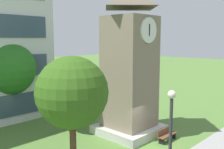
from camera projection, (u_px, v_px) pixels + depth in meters
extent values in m
cube|color=gray|center=(130.00, 76.00, 18.84)|extent=(3.11, 3.11, 8.60)
cube|color=beige|center=(129.00, 129.00, 19.38)|extent=(4.20, 4.20, 0.60)
pyramid|color=#6A5D4D|center=(130.00, 0.00, 18.11)|extent=(3.42, 3.42, 1.10)
cylinder|color=white|center=(149.00, 30.00, 17.29)|extent=(1.71, 0.12, 1.71)
cylinder|color=white|center=(144.00, 31.00, 19.56)|extent=(0.12, 1.71, 1.71)
cube|color=black|center=(149.00, 28.00, 17.22)|extent=(0.07, 0.08, 0.51)
cube|color=black|center=(150.00, 30.00, 17.24)|extent=(0.06, 0.04, 0.77)
cube|color=brown|center=(168.00, 135.00, 17.76)|extent=(1.80, 0.49, 0.06)
cube|color=brown|center=(165.00, 131.00, 17.88)|extent=(1.80, 0.06, 0.40)
cube|color=black|center=(162.00, 141.00, 17.28)|extent=(0.08, 0.43, 0.45)
cube|color=black|center=(173.00, 135.00, 18.31)|extent=(0.08, 0.43, 0.45)
sphere|color=#F2EFCC|center=(172.00, 94.00, 10.69)|extent=(0.36, 0.36, 0.36)
cylinder|color=#513823|center=(73.00, 144.00, 13.61)|extent=(0.35, 0.35, 2.95)
sphere|color=#36611A|center=(72.00, 92.00, 13.23)|extent=(3.76, 3.76, 3.76)
cylinder|color=#513823|center=(70.00, 115.00, 19.67)|extent=(0.32, 0.32, 2.55)
sphere|color=#2D5C27|center=(69.00, 84.00, 19.34)|extent=(3.26, 3.26, 3.26)
cylinder|color=#513823|center=(11.00, 104.00, 21.97)|extent=(0.40, 0.40, 2.97)
sphere|color=#2A7123|center=(9.00, 69.00, 21.56)|extent=(4.49, 4.49, 4.49)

